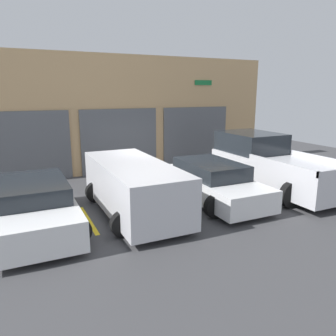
# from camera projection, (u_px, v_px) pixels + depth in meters

# --- Properties ---
(ground_plane) EXTENTS (28.00, 28.00, 0.00)m
(ground_plane) POSITION_uv_depth(u_px,v_px,m) (151.00, 189.00, 11.85)
(ground_plane) COLOR #3D3D3F
(shophouse_building) EXTENTS (14.21, 0.68, 4.97)m
(shophouse_building) POSITION_uv_depth(u_px,v_px,m) (121.00, 116.00, 14.18)
(shophouse_building) COLOR tan
(shophouse_building) RESTS_ON ground
(pickup_truck) EXTENTS (2.59, 5.25, 1.91)m
(pickup_truck) POSITION_uv_depth(u_px,v_px,m) (269.00, 164.00, 11.88)
(pickup_truck) COLOR silver
(pickup_truck) RESTS_ON ground
(sedan_white) EXTENTS (2.27, 4.39, 1.26)m
(sedan_white) POSITION_uv_depth(u_px,v_px,m) (34.00, 206.00, 8.35)
(sedan_white) COLOR white
(sedan_white) RESTS_ON ground
(sedan_side) EXTENTS (2.17, 4.41, 1.26)m
(sedan_side) POSITION_uv_depth(u_px,v_px,m) (212.00, 182.00, 10.57)
(sedan_side) COLOR white
(sedan_side) RESTS_ON ground
(van_right) EXTENTS (2.20, 4.63, 1.48)m
(van_right) POSITION_uv_depth(u_px,v_px,m) (133.00, 186.00, 9.40)
(van_right) COLOR silver
(van_right) RESTS_ON ground
(parking_stripe_left) EXTENTS (0.12, 2.20, 0.01)m
(parking_stripe_left) POSITION_uv_depth(u_px,v_px,m) (88.00, 220.00, 9.02)
(parking_stripe_left) COLOR gold
(parking_stripe_left) RESTS_ON ground
(parking_stripe_centre) EXTENTS (0.12, 2.20, 0.01)m
(parking_stripe_centre) POSITION_uv_depth(u_px,v_px,m) (175.00, 206.00, 10.13)
(parking_stripe_centre) COLOR gold
(parking_stripe_centre) RESTS_ON ground
(parking_stripe_right) EXTENTS (0.12, 2.20, 0.01)m
(parking_stripe_right) POSITION_uv_depth(u_px,v_px,m) (244.00, 195.00, 11.24)
(parking_stripe_right) COLOR gold
(parking_stripe_right) RESTS_ON ground
(parking_stripe_far_right) EXTENTS (0.12, 2.20, 0.01)m
(parking_stripe_far_right) POSITION_uv_depth(u_px,v_px,m) (301.00, 185.00, 12.35)
(parking_stripe_far_right) COLOR gold
(parking_stripe_far_right) RESTS_ON ground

